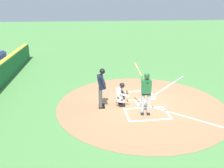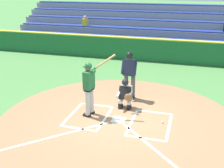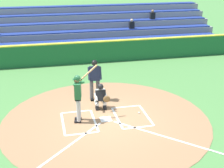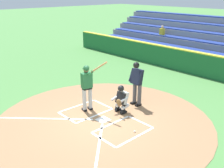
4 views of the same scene
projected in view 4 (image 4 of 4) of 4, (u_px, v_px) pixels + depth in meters
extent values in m
plane|color=#4C8442|center=(103.00, 120.00, 9.67)|extent=(120.00, 120.00, 0.00)
cylinder|color=#99704C|center=(103.00, 120.00, 9.67)|extent=(8.00, 8.00, 0.01)
cube|color=white|center=(103.00, 120.00, 9.66)|extent=(0.44, 0.44, 0.01)
cube|color=white|center=(140.00, 122.00, 9.51)|extent=(1.20, 0.08, 0.01)
cube|color=white|center=(103.00, 140.00, 8.36)|extent=(1.20, 0.08, 0.01)
cube|color=white|center=(111.00, 124.00, 9.35)|extent=(0.08, 1.80, 0.01)
cube|color=white|center=(136.00, 137.00, 8.52)|extent=(0.08, 1.80, 0.01)
cube|color=white|center=(103.00, 104.00, 10.96)|extent=(1.20, 0.08, 0.01)
cube|color=white|center=(67.00, 118.00, 9.81)|extent=(1.20, 0.08, 0.01)
cube|color=white|center=(95.00, 116.00, 9.97)|extent=(0.08, 1.80, 0.01)
cube|color=white|center=(77.00, 106.00, 10.80)|extent=(0.08, 1.80, 0.01)
cube|color=white|center=(24.00, 118.00, 9.78)|extent=(3.73, 3.73, 0.01)
cylinder|color=#BCBCBC|center=(84.00, 100.00, 10.20)|extent=(0.15, 0.15, 0.84)
cube|color=black|center=(84.00, 110.00, 10.39)|extent=(0.28, 0.16, 0.09)
cylinder|color=#BCBCBC|center=(90.00, 98.00, 10.33)|extent=(0.15, 0.15, 0.84)
cube|color=black|center=(90.00, 108.00, 10.52)|extent=(0.28, 0.16, 0.09)
cube|color=black|center=(87.00, 88.00, 10.10)|extent=(0.28, 0.37, 0.10)
cube|color=#236638|center=(87.00, 80.00, 10.00)|extent=(0.31, 0.44, 0.60)
sphere|color=brown|center=(86.00, 70.00, 9.87)|extent=(0.21, 0.21, 0.21)
sphere|color=#1E512D|center=(86.00, 68.00, 9.83)|extent=(0.23, 0.23, 0.23)
cube|color=#1E512D|center=(85.00, 68.00, 9.93)|extent=(0.14, 0.19, 0.02)
cylinder|color=#236638|center=(87.00, 74.00, 9.86)|extent=(0.44, 0.16, 0.21)
cylinder|color=#236638|center=(92.00, 73.00, 9.96)|extent=(0.28, 0.13, 0.29)
cylinder|color=#AD7F4C|center=(99.00, 67.00, 9.64)|extent=(0.72, 0.25, 0.53)
cylinder|color=#AD7F4C|center=(92.00, 72.00, 9.89)|extent=(0.09, 0.10, 0.08)
cube|color=black|center=(124.00, 112.00, 10.16)|extent=(0.13, 0.26, 0.09)
cube|color=black|center=(123.00, 109.00, 10.08)|extent=(0.13, 0.25, 0.37)
cylinder|color=silver|center=(125.00, 107.00, 10.11)|extent=(0.17, 0.37, 0.21)
cube|color=black|center=(118.00, 110.00, 10.39)|extent=(0.13, 0.26, 0.09)
cube|color=black|center=(118.00, 107.00, 10.31)|extent=(0.13, 0.25, 0.37)
cylinder|color=silver|center=(120.00, 104.00, 10.34)|extent=(0.17, 0.37, 0.21)
cube|color=silver|center=(123.00, 97.00, 10.12)|extent=(0.41, 0.37, 0.52)
cube|color=black|center=(120.00, 98.00, 10.05)|extent=(0.43, 0.23, 0.46)
sphere|color=#9E7051|center=(121.00, 89.00, 9.95)|extent=(0.21, 0.21, 0.21)
sphere|color=black|center=(121.00, 88.00, 9.93)|extent=(0.24, 0.24, 0.24)
cylinder|color=silver|center=(123.00, 100.00, 9.88)|extent=(0.11, 0.45, 0.20)
cylinder|color=silver|center=(116.00, 97.00, 10.17)|extent=(0.11, 0.45, 0.20)
ellipsoid|color=brown|center=(119.00, 103.00, 9.77)|extent=(0.28, 0.11, 0.28)
cylinder|color=#4C4C51|center=(139.00, 94.00, 10.69)|extent=(0.16, 0.16, 0.86)
cube|color=black|center=(138.00, 105.00, 10.82)|extent=(0.15, 0.29, 0.09)
cylinder|color=#4C4C51|center=(135.00, 92.00, 10.90)|extent=(0.16, 0.16, 0.86)
cube|color=black|center=(134.00, 103.00, 11.03)|extent=(0.15, 0.29, 0.09)
cube|color=#191E33|center=(137.00, 77.00, 10.52)|extent=(0.46, 0.39, 0.66)
sphere|color=#9E7051|center=(137.00, 66.00, 10.34)|extent=(0.22, 0.22, 0.22)
sphere|color=black|center=(136.00, 65.00, 10.32)|extent=(0.25, 0.25, 0.25)
cylinder|color=#191E33|center=(140.00, 78.00, 10.29)|extent=(0.12, 0.29, 0.56)
cylinder|color=#191E33|center=(131.00, 75.00, 10.64)|extent=(0.12, 0.29, 0.56)
sphere|color=white|center=(135.00, 132.00, 8.81)|extent=(0.07, 0.07, 0.07)
cube|color=#1E6033|center=(207.00, 66.00, 14.24)|extent=(22.00, 0.36, 1.25)
cube|color=yellow|center=(208.00, 54.00, 14.01)|extent=(22.00, 0.32, 0.06)
cube|color=gray|center=(215.00, 69.00, 15.03)|extent=(20.00, 0.85, 0.45)
cube|color=navy|center=(215.00, 65.00, 14.94)|extent=(19.60, 0.72, 0.08)
cube|color=gray|center=(222.00, 63.00, 15.49)|extent=(20.00, 0.85, 0.90)
cube|color=navy|center=(223.00, 55.00, 15.32)|extent=(19.60, 0.72, 0.08)
cube|color=yellow|center=(162.00, 32.00, 19.11)|extent=(0.36, 0.22, 0.46)
sphere|color=beige|center=(162.00, 27.00, 19.00)|extent=(0.20, 0.20, 0.20)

